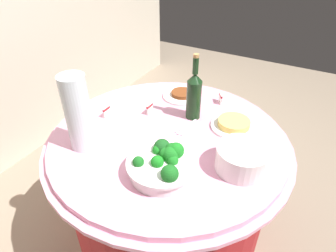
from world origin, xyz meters
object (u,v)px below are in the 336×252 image
(wine_bottle, at_px, (194,95))
(label_placard_mid, at_px, (150,108))
(food_plate_noodles, at_px, (234,124))
(decorative_fruit_vase, at_px, (79,118))
(plate_stack, at_px, (242,159))
(serving_tongs, at_px, (188,127))
(broccoli_bowl, at_px, (164,164))
(food_plate_stir_fry, at_px, (182,95))
(label_placard_rear, at_px, (221,98))
(label_placard_front, at_px, (107,111))

(wine_bottle, bearing_deg, label_placard_mid, 110.79)
(food_plate_noodles, bearing_deg, decorative_fruit_vase, 130.58)
(plate_stack, bearing_deg, serving_tongs, 64.06)
(decorative_fruit_vase, distance_m, food_plate_noodles, 0.72)
(broccoli_bowl, relative_size, food_plate_noodles, 1.27)
(wine_bottle, distance_m, food_plate_noodles, 0.24)
(plate_stack, bearing_deg, food_plate_noodles, 24.42)
(broccoli_bowl, xyz_separation_m, food_plate_stir_fry, (0.59, 0.22, -0.03))
(broccoli_bowl, bearing_deg, plate_stack, -56.15)
(broccoli_bowl, height_order, wine_bottle, wine_bottle)
(serving_tongs, relative_size, label_placard_rear, 3.03)
(food_plate_stir_fry, height_order, label_placard_mid, label_placard_mid)
(plate_stack, relative_size, label_placard_rear, 3.82)
(plate_stack, xyz_separation_m, serving_tongs, (0.15, 0.31, -0.05))
(serving_tongs, height_order, label_placard_front, label_placard_front)
(decorative_fruit_vase, bearing_deg, label_placard_front, 14.87)
(food_plate_stir_fry, distance_m, label_placard_mid, 0.25)
(wine_bottle, relative_size, food_plate_stir_fry, 1.53)
(broccoli_bowl, relative_size, label_placard_front, 5.09)
(food_plate_noodles, xyz_separation_m, label_placard_rear, (0.19, 0.14, 0.01))
(decorative_fruit_vase, relative_size, food_plate_stir_fry, 1.55)
(wine_bottle, distance_m, label_placard_front, 0.45)
(broccoli_bowl, relative_size, plate_stack, 1.33)
(plate_stack, distance_m, food_plate_stir_fry, 0.63)
(wine_bottle, bearing_deg, food_plate_noodles, -87.23)
(broccoli_bowl, relative_size, food_plate_stir_fry, 1.27)
(broccoli_bowl, height_order, serving_tongs, broccoli_bowl)
(wine_bottle, distance_m, decorative_fruit_vase, 0.55)
(food_plate_noodles, distance_m, food_plate_stir_fry, 0.39)
(plate_stack, distance_m, label_placard_mid, 0.57)
(label_placard_mid, relative_size, label_placard_rear, 1.00)
(wine_bottle, xyz_separation_m, food_plate_noodles, (0.01, -0.21, -0.11))
(label_placard_rear, bearing_deg, label_placard_mid, 135.20)
(wine_bottle, relative_size, label_placard_mid, 6.11)
(food_plate_noodles, bearing_deg, plate_stack, -155.58)
(decorative_fruit_vase, bearing_deg, wine_bottle, -35.73)
(label_placard_front, bearing_deg, label_placard_rear, -47.81)
(label_placard_mid, bearing_deg, label_placard_rear, -44.80)
(food_plate_stir_fry, bearing_deg, label_placard_rear, -79.01)
(wine_bottle, xyz_separation_m, decorative_fruit_vase, (-0.45, 0.32, 0.02))
(broccoli_bowl, height_order, food_plate_stir_fry, broccoli_bowl)
(food_plate_noodles, relative_size, label_placard_front, 4.00)
(wine_bottle, relative_size, label_placard_front, 6.11)
(food_plate_noodles, height_order, label_placard_rear, label_placard_rear)
(serving_tongs, height_order, food_plate_stir_fry, food_plate_stir_fry)
(broccoli_bowl, xyz_separation_m, label_placard_front, (0.21, 0.46, -0.02))
(serving_tongs, xyz_separation_m, food_plate_stir_fry, (0.26, 0.17, 0.01))
(label_placard_mid, bearing_deg, serving_tongs, -95.38)
(serving_tongs, height_order, label_placard_mid, label_placard_mid)
(food_plate_stir_fry, height_order, label_placard_rear, label_placard_rear)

